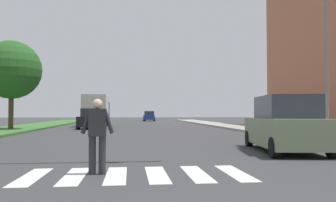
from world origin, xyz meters
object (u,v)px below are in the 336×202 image
Objects in this scene: pedestrian_performer at (97,133)px; sedan_midblock at (92,119)px; sedan_far_horizon at (149,116)px; truck_box_delivery at (96,110)px; street_lamp_right at (324,43)px; sedan_distant at (97,117)px; suv_crossing at (285,125)px; tree_far at (12,70)px.

pedestrian_performer is 22.68m from sedan_midblock.
truck_box_delivery reaches higher than sedan_far_horizon.
street_lamp_right is at bearing 36.54° from pedestrian_performer.
sedan_distant reaches higher than sedan_far_horizon.
sedan_midblock is 5.53m from truck_box_delivery.
sedan_midblock is (-2.48, 22.55, -0.13)m from pedestrian_performer.
truck_box_delivery is at bearing -85.24° from sedan_distant.
sedan_distant reaches higher than pedestrian_performer.
truck_box_delivery is (-8.86, 24.14, 0.70)m from suv_crossing.
sedan_distant is 0.72× the size of truck_box_delivery.
truck_box_delivery is (-2.67, 28.01, 0.70)m from pedestrian_performer.
suv_crossing is at bearing -87.08° from sedan_far_horizon.
sedan_distant is at bearing 72.01° from tree_far.
suv_crossing is at bearing -65.10° from sedan_midblock.
suv_crossing reaches higher than sedan_distant.
tree_far is 1.41× the size of sedan_midblock.
truck_box_delivery is (-6.56, -20.93, 0.88)m from sedan_far_horizon.
street_lamp_right reaches higher than pedestrian_performer.
sedan_far_horizon is at bearing 92.92° from suv_crossing.
sedan_distant is at bearing 94.76° from truck_box_delivery.
street_lamp_right reaches higher than sedan_far_horizon.
sedan_far_horizon is (-2.30, 45.07, -0.18)m from suv_crossing.
tree_far is 10.82m from truck_box_delivery.
sedan_far_horizon is at bearing 97.88° from street_lamp_right.
suv_crossing reaches higher than sedan_far_horizon.
street_lamp_right reaches higher than sedan_distant.
street_lamp_right is 4.44× the size of pedestrian_performer.
suv_crossing is 1.15× the size of sedan_far_horizon.
tree_far is at bearing 146.04° from street_lamp_right.
sedan_distant is (-0.71, 11.75, 0.01)m from sedan_midblock.
truck_box_delivery is at bearing 58.46° from tree_far.
street_lamp_right is 1.59× the size of sedan_midblock.
suv_crossing is 20.59m from sedan_midblock.
tree_far reaches higher than sedan_distant.
pedestrian_performer is 0.40× the size of sedan_far_horizon.
sedan_midblock is at bearing 114.90° from suv_crossing.
street_lamp_right is 1.68× the size of sedan_distant.
tree_far is at bearing -148.83° from sedan_midblock.
street_lamp_right is 42.34m from sedan_far_horizon.
street_lamp_right is 12.58m from pedestrian_performer.
tree_far is 1.07× the size of truck_box_delivery.
sedan_distant is at bearing 107.13° from suv_crossing.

